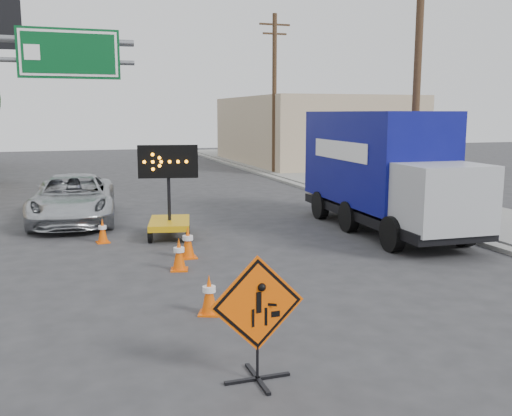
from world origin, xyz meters
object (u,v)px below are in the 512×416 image
construction_sign (257,315)px  arrow_board (169,217)px  pickup_truck (73,199)px  box_truck (382,177)px

construction_sign → arrow_board: bearing=87.2°
pickup_truck → box_truck: size_ratio=0.73×
pickup_truck → box_truck: (8.85, -4.32, 0.85)m
arrow_board → construction_sign: bearing=-80.7°
construction_sign → pickup_truck: size_ratio=0.31×
pickup_truck → arrow_board: bearing=-47.8°
construction_sign → pickup_truck: 12.71m
arrow_board → box_truck: box_truck is taller
construction_sign → pickup_truck: construction_sign is taller
arrow_board → pickup_truck: size_ratio=0.48×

